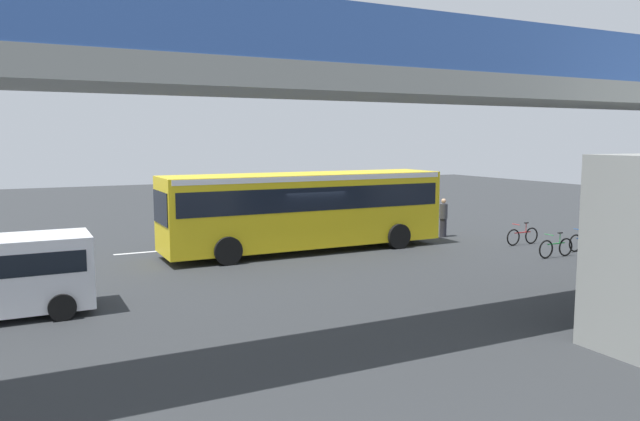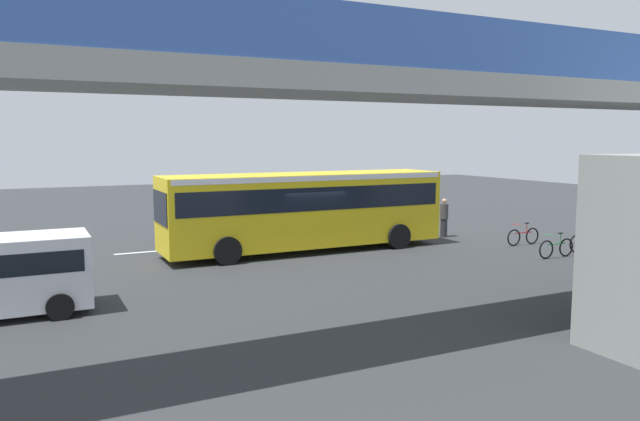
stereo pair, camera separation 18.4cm
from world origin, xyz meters
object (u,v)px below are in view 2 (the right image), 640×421
object	(u,v)px
city_bus	(305,205)
bicycle_red	(523,236)
bicycle_blue	(585,242)
traffic_sign	(320,193)
bicycle_green	(556,248)
pedestrian	(444,218)

from	to	relation	value
city_bus	bicycle_red	bearing A→B (deg)	161.96
city_bus	bicycle_red	xyz separation A→B (m)	(-8.97, 2.92, -1.51)
bicycle_blue	traffic_sign	size ratio (longest dim) A/B	0.63
city_bus	bicycle_red	world-z (taller)	city_bus
bicycle_red	traffic_sign	xyz separation A→B (m)	(6.05, -7.42, 1.52)
city_bus	bicycle_green	bearing A→B (deg)	145.28
bicycle_red	bicycle_blue	world-z (taller)	same
bicycle_blue	traffic_sign	bearing A→B (deg)	-52.96
bicycle_blue	bicycle_red	bearing A→B (deg)	-61.27
city_bus	bicycle_blue	xyz separation A→B (m)	(-10.16, 5.11, -1.51)
bicycle_green	city_bus	bearing A→B (deg)	-34.72
city_bus	pedestrian	bearing A→B (deg)	-177.34
bicycle_green	traffic_sign	xyz separation A→B (m)	(5.12, -10.07, 1.52)
bicycle_blue	pedestrian	xyz separation A→B (m)	(2.90, -5.44, 0.51)
bicycle_green	traffic_sign	bearing A→B (deg)	-63.03
bicycle_red	pedestrian	size ratio (longest dim) A/B	0.99
city_bus	bicycle_red	size ratio (longest dim) A/B	6.52
bicycle_green	bicycle_blue	xyz separation A→B (m)	(-2.13, -0.47, 0.00)
pedestrian	bicycle_green	bearing A→B (deg)	97.49
city_bus	bicycle_green	world-z (taller)	city_bus
bicycle_green	bicycle_blue	size ratio (longest dim) A/B	1.00
city_bus	pedestrian	world-z (taller)	city_bus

